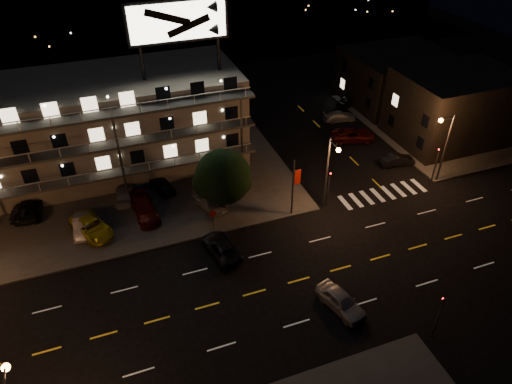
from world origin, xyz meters
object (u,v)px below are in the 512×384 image
object	(u,v)px
side_car_0	(397,160)
road_car_east	(341,301)
tree	(223,178)
lot_car_2	(92,227)
road_car_west	(221,247)
lot_car_7	(125,193)
lot_car_4	(209,202)

from	to	relation	value
side_car_0	road_car_east	distance (m)	23.21
tree	side_car_0	bearing A→B (deg)	5.04
tree	side_car_0	xyz separation A→B (m)	(21.57, 1.90, -3.69)
lot_car_2	road_car_west	size ratio (longest dim) A/B	1.06
tree	side_car_0	size ratio (longest dim) A/B	1.78
lot_car_2	lot_car_7	bearing A→B (deg)	26.72
lot_car_4	road_car_east	size ratio (longest dim) A/B	0.98
tree	road_car_east	world-z (taller)	tree
lot_car_7	tree	bearing A→B (deg)	156.25
lot_car_2	lot_car_4	distance (m)	11.41
tree	lot_car_4	world-z (taller)	tree
road_car_east	road_car_west	size ratio (longest dim) A/B	0.92
road_car_east	road_car_west	xyz separation A→B (m)	(-7.04, 9.24, -0.08)
tree	lot_car_2	distance (m)	13.13
lot_car_7	road_car_east	world-z (taller)	road_car_east
tree	road_car_west	distance (m)	6.69
lot_car_2	side_car_0	bearing A→B (deg)	-23.71
tree	lot_car_4	bearing A→B (deg)	131.81
tree	lot_car_2	xyz separation A→B (m)	(-12.58, 1.42, -3.46)
lot_car_4	tree	bearing A→B (deg)	-64.44
lot_car_7	road_car_west	distance (m)	13.24
lot_car_4	lot_car_2	bearing A→B (deg)	163.21
lot_car_2	side_car_0	world-z (taller)	lot_car_2
side_car_0	road_car_east	bearing A→B (deg)	142.74
lot_car_7	road_car_west	bearing A→B (deg)	131.96
road_car_east	lot_car_2	bearing A→B (deg)	122.98
side_car_0	lot_car_2	bearing A→B (deg)	98.52
side_car_0	road_car_east	world-z (taller)	road_car_east
lot_car_7	road_car_east	size ratio (longest dim) A/B	1.03
lot_car_4	road_car_east	world-z (taller)	lot_car_4
road_car_west	lot_car_4	bearing A→B (deg)	-106.85
tree	lot_car_7	world-z (taller)	tree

